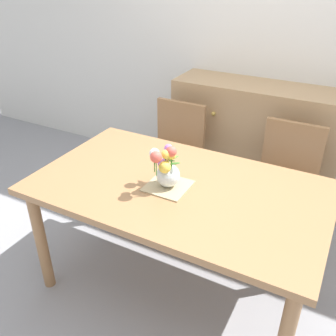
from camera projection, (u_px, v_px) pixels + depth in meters
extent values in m
plane|color=#939399|center=(177.00, 283.00, 2.47)|extent=(12.00, 12.00, 0.00)
cube|color=silver|center=(268.00, 27.00, 3.00)|extent=(7.00, 0.10, 2.80)
cube|color=#9E7047|center=(179.00, 188.00, 2.10)|extent=(1.65, 0.97, 0.04)
cylinder|color=#9E7047|center=(41.00, 241.00, 2.28)|extent=(0.07, 0.07, 0.73)
cylinder|color=#9E7047|center=(117.00, 181.00, 2.90)|extent=(0.07, 0.07, 0.73)
cylinder|color=#9E7047|center=(314.00, 240.00, 2.29)|extent=(0.07, 0.07, 0.73)
cube|color=#9E7047|center=(170.00, 161.00, 3.00)|extent=(0.42, 0.42, 0.04)
cylinder|color=#9E7047|center=(179.00, 202.00, 2.90)|extent=(0.04, 0.04, 0.44)
cylinder|color=#9E7047|center=(140.00, 190.00, 3.05)|extent=(0.04, 0.04, 0.44)
cylinder|color=#9E7047|center=(198.00, 181.00, 3.18)|extent=(0.04, 0.04, 0.44)
cylinder|color=#9E7047|center=(161.00, 171.00, 3.33)|extent=(0.04, 0.04, 0.44)
cube|color=#9E7047|center=(181.00, 126.00, 3.03)|extent=(0.42, 0.04, 0.42)
cube|color=#9E7047|center=(282.00, 189.00, 2.63)|extent=(0.42, 0.42, 0.04)
cylinder|color=#9E7047|center=(296.00, 238.00, 2.53)|extent=(0.04, 0.04, 0.44)
cylinder|color=#9E7047|center=(246.00, 222.00, 2.68)|extent=(0.04, 0.04, 0.44)
cylinder|color=#9E7047|center=(306.00, 210.00, 2.81)|extent=(0.04, 0.04, 0.44)
cylinder|color=#9E7047|center=(260.00, 197.00, 2.96)|extent=(0.04, 0.04, 0.44)
cube|color=#9E7047|center=(293.00, 150.00, 2.66)|extent=(0.42, 0.04, 0.42)
cube|color=tan|center=(254.00, 141.00, 3.21)|extent=(1.40, 0.44, 1.00)
sphere|color=#B7933D|center=(213.00, 114.00, 3.02)|extent=(0.04, 0.04, 0.04)
sphere|color=#B7933D|center=(288.00, 128.00, 2.77)|extent=(0.04, 0.04, 0.04)
sphere|color=#B7933D|center=(211.00, 157.00, 3.22)|extent=(0.04, 0.04, 0.04)
sphere|color=#B7933D|center=(280.00, 174.00, 2.97)|extent=(0.04, 0.04, 0.04)
cube|color=tan|center=(168.00, 186.00, 2.07)|extent=(0.23, 0.23, 0.01)
sphere|color=silver|center=(168.00, 175.00, 2.03)|extent=(0.13, 0.13, 0.13)
sphere|color=#E55B4C|center=(156.00, 157.00, 1.89)|extent=(0.06, 0.06, 0.06)
cylinder|color=#478438|center=(156.00, 166.00, 1.92)|extent=(0.01, 0.01, 0.11)
sphere|color=#E55B4C|center=(171.00, 151.00, 1.94)|extent=(0.06, 0.06, 0.06)
cylinder|color=#478438|center=(171.00, 161.00, 1.97)|extent=(0.01, 0.01, 0.11)
sphere|color=#EA9EBC|center=(154.00, 156.00, 1.93)|extent=(0.04, 0.04, 0.04)
cylinder|color=#478438|center=(154.00, 164.00, 1.95)|extent=(0.01, 0.01, 0.10)
sphere|color=#EFD14C|center=(166.00, 154.00, 1.94)|extent=(0.05, 0.05, 0.05)
cylinder|color=#478438|center=(166.00, 163.00, 1.96)|extent=(0.01, 0.01, 0.10)
sphere|color=#EFD14C|center=(168.00, 156.00, 2.02)|extent=(0.06, 0.06, 0.06)
cylinder|color=#478438|center=(168.00, 160.00, 2.04)|extent=(0.01, 0.01, 0.05)
sphere|color=#EFD14C|center=(172.00, 155.00, 1.96)|extent=(0.05, 0.05, 0.05)
cylinder|color=#478438|center=(172.00, 162.00, 1.98)|extent=(0.01, 0.01, 0.08)
sphere|color=#B266C6|center=(163.00, 164.00, 1.99)|extent=(0.05, 0.05, 0.05)
cylinder|color=#478438|center=(163.00, 166.00, 2.00)|extent=(0.01, 0.01, 0.03)
sphere|color=#EFD14C|center=(165.00, 167.00, 1.96)|extent=(0.07, 0.07, 0.07)
cylinder|color=#478438|center=(165.00, 170.00, 1.96)|extent=(0.01, 0.01, 0.03)
sphere|color=#B266C6|center=(168.00, 148.00, 2.02)|extent=(0.05, 0.05, 0.05)
cylinder|color=#478438|center=(168.00, 156.00, 2.04)|extent=(0.01, 0.01, 0.09)
sphere|color=white|center=(154.00, 153.00, 2.01)|extent=(0.06, 0.06, 0.06)
cylinder|color=#478438|center=(155.00, 159.00, 2.03)|extent=(0.01, 0.01, 0.07)
ellipsoid|color=#478438|center=(160.00, 159.00, 2.05)|extent=(0.07, 0.05, 0.03)
ellipsoid|color=#478438|center=(174.00, 158.00, 2.01)|extent=(0.05, 0.07, 0.02)
ellipsoid|color=#478438|center=(172.00, 161.00, 2.03)|extent=(0.03, 0.07, 0.03)
ellipsoid|color=#478438|center=(176.00, 164.00, 1.97)|extent=(0.07, 0.03, 0.03)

